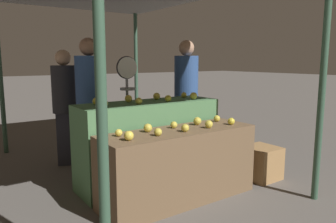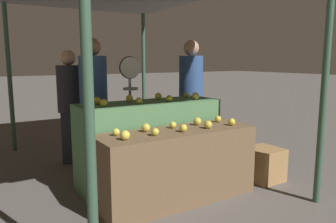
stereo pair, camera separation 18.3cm
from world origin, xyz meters
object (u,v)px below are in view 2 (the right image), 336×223
Objects in this scene: produce_scale at (130,88)px; person_vendor_at_scale at (94,95)px; person_customer_right at (191,90)px; wooden_crate_side at (264,164)px; person_customer_left at (70,99)px.

person_vendor_at_scale is at bearing 142.27° from produce_scale.
person_customer_right is 1.61m from wooden_crate_side.
person_vendor_at_scale is at bearing 135.85° from wooden_crate_side.
produce_scale is 3.77× the size of wooden_crate_side.
person_customer_right is at bearing -176.16° from person_vendor_at_scale.
person_customer_right reaches higher than wooden_crate_side.
produce_scale is at bearing 152.80° from person_vendor_at_scale.
person_customer_left is 2.76m from wooden_crate_side.
person_customer_right is (1.69, -0.58, 0.09)m from person_customer_left.
person_vendor_at_scale reaches higher than produce_scale.
produce_scale is at bearing 31.78° from person_customer_right.
person_vendor_at_scale reaches higher than wooden_crate_side.
person_customer_left is (-0.60, 0.71, -0.18)m from produce_scale.
person_vendor_at_scale reaches higher than person_customer_left.
person_customer_left is 1.79m from person_customer_right.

